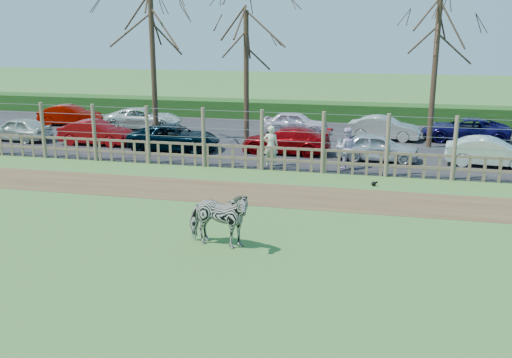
% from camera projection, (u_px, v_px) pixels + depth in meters
% --- Properties ---
extents(ground, '(120.00, 120.00, 0.00)m').
position_uv_depth(ground, '(202.00, 237.00, 16.05)').
color(ground, '#668C44').
rests_on(ground, ground).
extents(dirt_strip, '(34.00, 2.80, 0.01)m').
position_uv_depth(dirt_strip, '(241.00, 193.00, 20.29)').
color(dirt_strip, brown).
rests_on(dirt_strip, ground).
extents(asphalt, '(44.00, 13.00, 0.04)m').
position_uv_depth(asphalt, '(288.00, 140.00, 29.70)').
color(asphalt, '#232326').
rests_on(asphalt, ground).
extents(hedge, '(46.00, 2.00, 1.10)m').
position_uv_depth(hedge, '(307.00, 111.00, 36.16)').
color(hedge, '#1E4716').
rests_on(hedge, ground).
extents(fence, '(30.16, 0.16, 2.50)m').
position_uv_depth(fence, '(262.00, 151.00, 23.38)').
color(fence, brown).
rests_on(fence, ground).
extents(tree_left, '(4.80, 4.80, 7.88)m').
position_uv_depth(tree_left, '(152.00, 29.00, 27.76)').
color(tree_left, '#3D2B1E').
rests_on(tree_left, ground).
extents(tree_mid, '(4.80, 4.80, 6.83)m').
position_uv_depth(tree_mid, '(246.00, 45.00, 27.93)').
color(tree_mid, '#3D2B1E').
rests_on(tree_mid, ground).
extents(tree_right, '(4.80, 4.80, 7.35)m').
position_uv_depth(tree_right, '(437.00, 37.00, 26.38)').
color(tree_right, '#3D2B1E').
rests_on(tree_right, ground).
extents(zebra, '(1.98, 1.10, 1.59)m').
position_uv_depth(zebra, '(218.00, 219.00, 15.14)').
color(zebra, gray).
rests_on(zebra, ground).
extents(visitor_a, '(0.71, 0.56, 1.72)m').
position_uv_depth(visitor_a, '(271.00, 146.00, 23.84)').
color(visitor_a, beige).
rests_on(visitor_a, asphalt).
extents(visitor_b, '(0.97, 0.83, 1.72)m').
position_uv_depth(visitor_b, '(346.00, 148.00, 23.39)').
color(visitor_b, silver).
rests_on(visitor_b, asphalt).
extents(crow, '(0.24, 0.18, 0.19)m').
position_uv_depth(crow, '(374.00, 184.00, 21.15)').
color(crow, black).
rests_on(crow, ground).
extents(car_0, '(3.64, 1.75, 1.20)m').
position_uv_depth(car_0, '(18.00, 129.00, 29.27)').
color(car_0, beige).
rests_on(car_0, asphalt).
extents(car_1, '(3.65, 1.28, 1.20)m').
position_uv_depth(car_1, '(96.00, 133.00, 28.29)').
color(car_1, maroon).
rests_on(car_1, asphalt).
extents(car_2, '(4.45, 2.31, 1.20)m').
position_uv_depth(car_2, '(174.00, 138.00, 26.99)').
color(car_2, black).
rests_on(car_2, asphalt).
extents(car_3, '(4.22, 1.91, 1.20)m').
position_uv_depth(car_3, '(286.00, 140.00, 26.36)').
color(car_3, '#8F0408').
rests_on(car_3, asphalt).
extents(car_4, '(3.54, 1.45, 1.20)m').
position_uv_depth(car_4, '(377.00, 147.00, 24.92)').
color(car_4, '#B6BFC4').
rests_on(car_4, asphalt).
extents(car_5, '(3.76, 1.66, 1.20)m').
position_uv_depth(car_5, '(491.00, 152.00, 23.89)').
color(car_5, silver).
rests_on(car_5, asphalt).
extents(car_7, '(3.74, 1.60, 1.20)m').
position_uv_depth(car_7, '(70.00, 115.00, 33.82)').
color(car_7, '#980900').
rests_on(car_7, asphalt).
extents(car_8, '(4.53, 2.50, 1.20)m').
position_uv_depth(car_8, '(144.00, 118.00, 32.65)').
color(car_8, silver).
rests_on(car_8, asphalt).
extents(car_10, '(3.53, 1.44, 1.20)m').
position_uv_depth(car_10, '(296.00, 122.00, 31.26)').
color(car_10, white).
rests_on(car_10, asphalt).
extents(car_11, '(3.78, 1.74, 1.20)m').
position_uv_depth(car_11, '(384.00, 128.00, 29.55)').
color(car_11, '#B9BDB2').
rests_on(car_11, asphalt).
extents(car_12, '(4.42, 2.23, 1.20)m').
position_uv_depth(car_12, '(465.00, 130.00, 29.06)').
color(car_12, '#100C47').
rests_on(car_12, asphalt).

